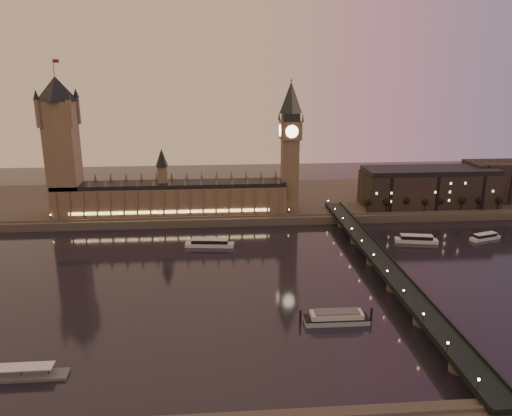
{
  "coord_description": "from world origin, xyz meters",
  "views": [
    {
      "loc": [
        -3.97,
        -264.23,
        119.65
      ],
      "look_at": [
        20.2,
        35.0,
        33.47
      ],
      "focal_mm": 35.0,
      "sensor_mm": 36.0,
      "label": 1
    }
  ],
  "objects_px": {
    "cruise_boat_a": "(210,243)",
    "cruise_boat_b": "(416,239)",
    "moored_barge": "(336,317)",
    "pontoon_pier": "(10,375)"
  },
  "relations": [
    {
      "from": "cruise_boat_a",
      "to": "cruise_boat_b",
      "type": "distance_m",
      "value": 144.55
    },
    {
      "from": "moored_barge",
      "to": "cruise_boat_b",
      "type": "bearing_deg",
      "value": 52.94
    },
    {
      "from": "cruise_boat_a",
      "to": "cruise_boat_b",
      "type": "relative_size",
      "value": 1.14
    },
    {
      "from": "pontoon_pier",
      "to": "cruise_boat_a",
      "type": "bearing_deg",
      "value": 61.6
    },
    {
      "from": "cruise_boat_b",
      "to": "pontoon_pier",
      "type": "relative_size",
      "value": 0.67
    },
    {
      "from": "cruise_boat_b",
      "to": "moored_barge",
      "type": "height_order",
      "value": "moored_barge"
    },
    {
      "from": "moored_barge",
      "to": "pontoon_pier",
      "type": "distance_m",
      "value": 143.61
    },
    {
      "from": "cruise_boat_b",
      "to": "pontoon_pier",
      "type": "bearing_deg",
      "value": -136.65
    },
    {
      "from": "cruise_boat_a",
      "to": "pontoon_pier",
      "type": "bearing_deg",
      "value": -111.24
    },
    {
      "from": "cruise_boat_a",
      "to": "pontoon_pier",
      "type": "height_order",
      "value": "pontoon_pier"
    }
  ]
}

